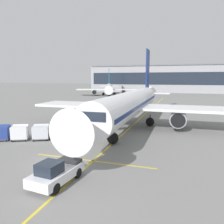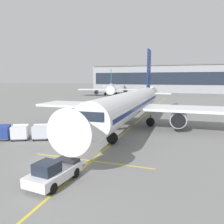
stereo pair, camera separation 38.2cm
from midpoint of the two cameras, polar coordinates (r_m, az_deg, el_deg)
ground_plane at (r=21.47m, az=-14.57°, el=-12.45°), size 600.00×600.00×0.00m
parked_airplane at (r=35.31m, az=5.53°, el=2.16°), size 31.90×41.90×14.09m
belt_loader at (r=30.49m, az=-5.45°, el=-4.20°), size 5.19×3.78×3.03m
baggage_cart_lead at (r=29.01m, az=-13.18°, el=-4.79°), size 2.79×2.32×1.91m
baggage_cart_second at (r=29.22m, az=-17.59°, el=-4.87°), size 2.79×2.32×1.91m
baggage_cart_third at (r=29.92m, az=-22.37°, el=-4.81°), size 2.79×2.32×1.91m
baggage_cart_fourth at (r=30.87m, az=-26.38°, el=-4.67°), size 2.79×2.32×1.91m
pushback_tug at (r=17.25m, az=-14.25°, el=-14.86°), size 2.54×4.59×1.83m
ground_crew_by_loader at (r=29.26m, az=-14.12°, el=-4.72°), size 0.27×0.57×1.74m
ground_crew_by_carts at (r=28.47m, az=-14.12°, el=-5.09°), size 0.29×0.57×1.74m
safety_cone_engine_keepout at (r=34.62m, az=-6.23°, el=-3.54°), size 0.63×0.63×0.71m
safety_cone_wingtip at (r=33.95m, az=-8.12°, el=-3.81°), size 0.65×0.65×0.73m
safety_cone_nose_mark at (r=33.79m, az=-7.07°, el=-3.81°), size 0.69×0.69×0.78m
apron_guidance_line_lead_in at (r=35.18m, az=5.26°, el=-3.90°), size 0.20×110.00×0.01m
apron_guidance_line_stop_bar at (r=21.19m, az=-4.92°, el=-12.47°), size 12.00×0.20×0.01m
terminal_building at (r=130.50m, az=20.61°, el=8.09°), size 114.04×16.61×15.29m
distant_airplane at (r=99.82m, az=-0.19°, el=6.13°), size 29.19×36.75×12.68m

